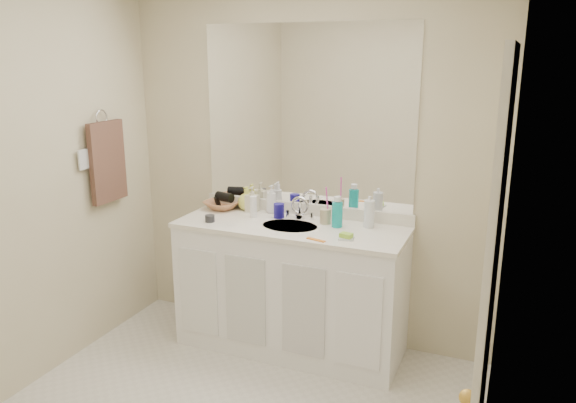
{
  "coord_description": "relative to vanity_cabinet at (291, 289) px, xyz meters",
  "views": [
    {
      "loc": [
        1.34,
        -2.22,
        1.97
      ],
      "look_at": [
        0.0,
        0.97,
        1.05
      ],
      "focal_mm": 35.0,
      "sensor_mm": 36.0,
      "label": 1
    }
  ],
  "objects": [
    {
      "name": "clear_pump_bottle",
      "position": [
        0.48,
        0.15,
        0.54
      ],
      "size": [
        0.07,
        0.07,
        0.18
      ],
      "primitive_type": "cylinder",
      "rotation": [
        0.0,
        0.0,
        0.06
      ],
      "color": "white",
      "rests_on": "countertop"
    },
    {
      "name": "hand_towel",
      "position": [
        -1.25,
        -0.25,
        0.82
      ],
      "size": [
        0.04,
        0.32,
        0.55
      ],
      "primitive_type": "cube",
      "color": "#39251E",
      "rests_on": "towel_ring"
    },
    {
      "name": "faucet",
      "position": [
        0.0,
        0.16,
        0.51
      ],
      "size": [
        0.02,
        0.02,
        0.11
      ],
      "primitive_type": "cylinder",
      "color": "silver",
      "rests_on": "countertop"
    },
    {
      "name": "orange_comb",
      "position": [
        0.26,
        -0.23,
        0.46
      ],
      "size": [
        0.13,
        0.06,
        0.01
      ],
      "primitive_type": "cube",
      "rotation": [
        0.0,
        0.0,
        -0.24
      ],
      "color": "orange",
      "rests_on": "countertop"
    },
    {
      "name": "wall_left",
      "position": [
        -1.3,
        -1.02,
        0.77
      ],
      "size": [
        0.02,
        2.6,
        2.4
      ],
      "primitive_type": "cube",
      "color": "beige",
      "rests_on": "floor"
    },
    {
      "name": "extra_white_bottle",
      "position": [
        -0.3,
        0.06,
        0.53
      ],
      "size": [
        0.05,
        0.05,
        0.15
      ],
      "primitive_type": "cylinder",
      "rotation": [
        0.0,
        0.0,
        0.02
      ],
      "color": "white",
      "rests_on": "countertop"
    },
    {
      "name": "vanity_cabinet",
      "position": [
        0.0,
        0.0,
        0.0
      ],
      "size": [
        1.5,
        0.55,
        0.85
      ],
      "primitive_type": "cube",
      "color": "white",
      "rests_on": "floor"
    },
    {
      "name": "blue_mug",
      "position": [
        -0.14,
        0.12,
        0.5
      ],
      "size": [
        0.08,
        0.08,
        0.1
      ],
      "primitive_type": "cylinder",
      "rotation": [
        0.0,
        0.0,
        -0.16
      ],
      "color": "navy",
      "rests_on": "countertop"
    },
    {
      "name": "door",
      "position": [
        1.29,
        -1.32,
        0.57
      ],
      "size": [
        0.02,
        0.82,
        2.0
      ],
      "primitive_type": "cube",
      "color": "white",
      "rests_on": "floor"
    },
    {
      "name": "soap_bottle_yellow",
      "position": [
        -0.43,
        0.22,
        0.54
      ],
      "size": [
        0.16,
        0.16,
        0.17
      ],
      "primitive_type": "imported",
      "rotation": [
        0.0,
        0.0,
        -0.29
      ],
      "color": "#DEE358",
      "rests_on": "countertop"
    },
    {
      "name": "mirror",
      "position": [
        0.0,
        0.27,
        1.14
      ],
      "size": [
        1.48,
        0.01,
        1.2
      ],
      "primitive_type": "cube",
      "color": "white",
      "rests_on": "wall_back"
    },
    {
      "name": "soap_bottle_white",
      "position": [
        -0.24,
        0.21,
        0.55
      ],
      "size": [
        0.08,
        0.08,
        0.2
      ],
      "primitive_type": "imported",
      "rotation": [
        0.0,
        0.0,
        -0.05
      ],
      "color": "white",
      "rests_on": "countertop"
    },
    {
      "name": "wall_right",
      "position": [
        1.3,
        -1.02,
        0.77
      ],
      "size": [
        0.02,
        2.6,
        2.4
      ],
      "primitive_type": "cube",
      "color": "beige",
      "rests_on": "floor"
    },
    {
      "name": "wall_back",
      "position": [
        0.0,
        0.28,
        0.77
      ],
      "size": [
        2.6,
        0.02,
        2.4
      ],
      "primitive_type": "cube",
      "color": "beige",
      "rests_on": "floor"
    },
    {
      "name": "tan_cup",
      "position": [
        0.2,
        0.11,
        0.5
      ],
      "size": [
        0.1,
        0.1,
        0.1
      ],
      "primitive_type": "cylinder",
      "rotation": [
        0.0,
        0.0,
        -0.4
      ],
      "color": "tan",
      "rests_on": "countertop"
    },
    {
      "name": "dark_jar",
      "position": [
        -0.52,
        -0.15,
        0.48
      ],
      "size": [
        0.08,
        0.08,
        0.05
      ],
      "primitive_type": "cylinder",
      "rotation": [
        0.0,
        0.0,
        -0.32
      ],
      "color": "#26262B",
      "rests_on": "countertop"
    },
    {
      "name": "wicker_basket",
      "position": [
        -0.6,
        0.17,
        0.49
      ],
      "size": [
        0.29,
        0.29,
        0.06
      ],
      "primitive_type": "imported",
      "rotation": [
        0.0,
        0.0,
        -0.19
      ],
      "color": "#A76943",
      "rests_on": "countertop"
    },
    {
      "name": "mouthwash_bottle",
      "position": [
        0.29,
        0.08,
        0.54
      ],
      "size": [
        0.08,
        0.08,
        0.16
      ],
      "primitive_type": "cylinder",
      "rotation": [
        0.0,
        0.0,
        -0.16
      ],
      "color": "#0DA3A4",
      "rests_on": "countertop"
    },
    {
      "name": "backsplash",
      "position": [
        0.0,
        0.26,
        0.5
      ],
      "size": [
        1.52,
        0.03,
        0.08
      ],
      "primitive_type": "cube",
      "color": "white",
      "rests_on": "countertop"
    },
    {
      "name": "soap_dish",
      "position": [
        0.42,
        -0.14,
        0.46
      ],
      "size": [
        0.1,
        0.09,
        0.01
      ],
      "primitive_type": "cube",
      "rotation": [
        0.0,
        0.0,
        0.18
      ],
      "color": "silver",
      "rests_on": "countertop"
    },
    {
      "name": "countertop",
      "position": [
        0.0,
        0.0,
        0.44
      ],
      "size": [
        1.52,
        0.57,
        0.03
      ],
      "primitive_type": "cube",
      "color": "white",
      "rests_on": "vanity_cabinet"
    },
    {
      "name": "sink_basin",
      "position": [
        0.0,
        -0.02,
        0.44
      ],
      "size": [
        0.37,
        0.37,
        0.02
      ],
      "primitive_type": "cylinder",
      "color": "silver",
      "rests_on": "countertop"
    },
    {
      "name": "towel_ring",
      "position": [
        -1.27,
        -0.25,
        1.12
      ],
      "size": [
        0.01,
        0.11,
        0.11
      ],
      "primitive_type": "torus",
      "rotation": [
        0.0,
        1.57,
        0.0
      ],
      "color": "silver",
      "rests_on": "wall_left"
    },
    {
      "name": "green_soap",
      "position": [
        0.42,
        -0.14,
        0.48
      ],
      "size": [
        0.08,
        0.07,
        0.03
      ],
      "primitive_type": "cube",
      "rotation": [
        0.0,
        0.0,
        -0.23
      ],
      "color": "#95CE32",
      "rests_on": "soap_dish"
    },
    {
      "name": "toothbrush",
      "position": [
        0.21,
        0.11,
        0.6
      ],
      "size": [
        0.02,
        0.04,
        0.2
      ],
      "primitive_type": "cylinder",
      "rotation": [
        0.14,
        0.0,
        -0.32
      ],
      "color": "#F841B9",
      "rests_on": "tan_cup"
    },
    {
      "name": "soap_bottle_cream",
      "position": [
        -0.38,
        0.2,
        0.54
      ],
      "size": [
        0.08,
        0.09,
        0.18
      ],
      "primitive_type": "imported",
      "rotation": [
        0.0,
        0.0,
        -0.05
      ],
      "color": "beige",
      "rests_on": "countertop"
    },
    {
      "name": "switch_plate",
      "position": [
        -1.27,
        -0.45,
        0.88
      ],
      "size": [
        0.01,
        0.08,
        0.13
      ],
      "primitive_type": "cube",
      "color": "silver",
      "rests_on": "wall_left"
    },
    {
      "name": "hair_dryer",
      "position": [
        -0.58,
        0.17,
        0.54
      ],
      "size": [
        0.15,
        0.1,
        0.07
      ],
      "primitive_type": "cylinder",
      "rotation": [
        0.0,
        1.57,
        -0.25
      ],
      "color": "black",
      "rests_on": "wicker_basket"
    }
  ]
}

